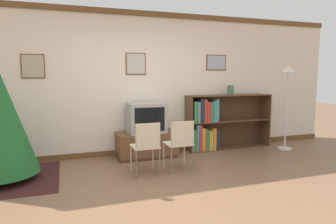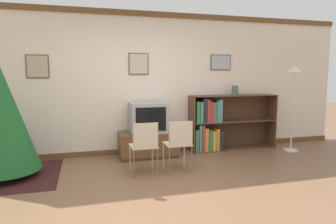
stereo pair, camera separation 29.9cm
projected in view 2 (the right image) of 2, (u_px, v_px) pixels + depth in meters
name	position (u px, v px, depth m)	size (l,w,h in m)	color
ground_plane	(168.00, 194.00, 3.85)	(24.00, 24.00, 0.00)	brown
wall_back	(138.00, 84.00, 5.73)	(8.84, 0.11, 2.70)	silver
area_rug	(6.00, 177.00, 4.47)	(1.54, 1.53, 0.01)	#381919
christmas_tree	(1.00, 117.00, 4.36)	(1.03, 1.03, 1.81)	maroon
tv_console	(148.00, 144.00, 5.57)	(1.08, 0.56, 0.46)	#4C311E
television	(148.00, 117.00, 5.51)	(0.66, 0.49, 0.55)	#9E9E99
folding_chair_left	(144.00, 145.00, 4.51)	(0.40, 0.40, 0.82)	beige
folding_chair_right	(179.00, 142.00, 4.65)	(0.40, 0.40, 0.82)	beige
bookshelf	(217.00, 124.00, 6.02)	(1.83, 0.36, 1.11)	brown
vase	(235.00, 90.00, 6.07)	(0.13, 0.13, 0.19)	#47664C
standing_lamp	(294.00, 86.00, 5.85)	(0.28, 0.28, 1.69)	silver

